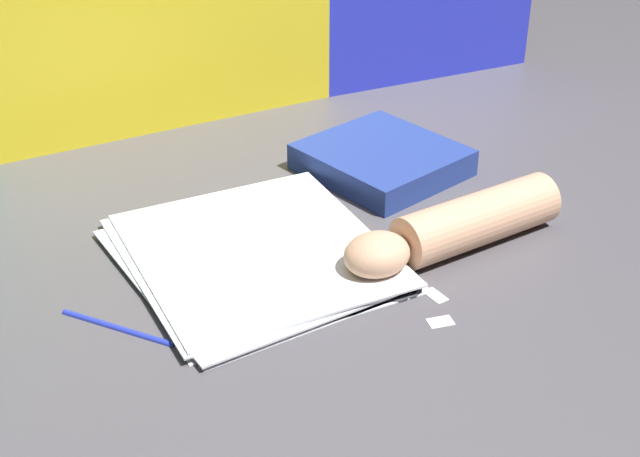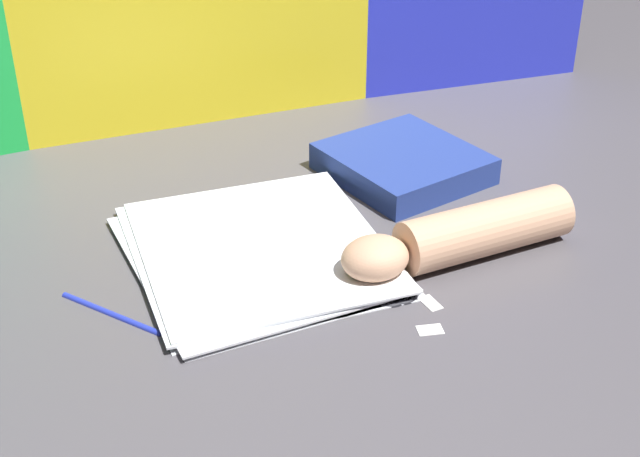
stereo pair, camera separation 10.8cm
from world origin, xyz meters
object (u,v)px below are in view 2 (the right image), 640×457
object	(u,v)px
paper_stack	(257,251)
hand_forearm	(461,235)
book_closed	(403,163)
scissors	(383,279)

from	to	relation	value
paper_stack	hand_forearm	size ratio (longest dim) A/B	1.09
book_closed	scissors	xyz separation A→B (m)	(-0.15, -0.25, -0.02)
paper_stack	hand_forearm	distance (m)	0.26
scissors	hand_forearm	xyz separation A→B (m)	(0.11, 0.01, 0.03)
book_closed	scissors	distance (m)	0.29
hand_forearm	book_closed	bearing A→B (deg)	81.27
paper_stack	scissors	bearing A→B (deg)	-42.61
scissors	paper_stack	bearing A→B (deg)	137.39
hand_forearm	paper_stack	bearing A→B (deg)	156.96
scissors	hand_forearm	bearing A→B (deg)	6.54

